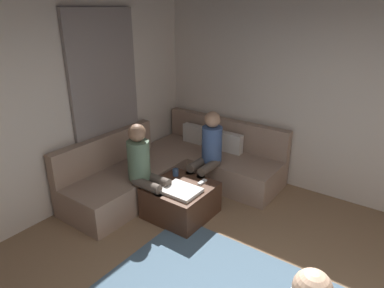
# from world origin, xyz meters

# --- Properties ---
(wall_back) EXTENTS (6.00, 0.12, 2.70)m
(wall_back) POSITION_xyz_m (0.00, 2.94, 1.35)
(wall_back) COLOR beige
(wall_back) RESTS_ON ground_plane
(wall_left) EXTENTS (0.12, 6.00, 2.70)m
(wall_left) POSITION_xyz_m (-2.94, 0.00, 1.35)
(wall_left) COLOR beige
(wall_left) RESTS_ON ground_plane
(curtain_panel) EXTENTS (0.06, 1.10, 2.50)m
(curtain_panel) POSITION_xyz_m (-2.84, 1.30, 1.25)
(curtain_panel) COLOR gray
(curtain_panel) RESTS_ON ground_plane
(sectional_couch) EXTENTS (2.10, 2.55, 0.87)m
(sectional_couch) POSITION_xyz_m (-2.08, 1.88, 0.28)
(sectional_couch) COLOR #9E7F6B
(sectional_couch) RESTS_ON ground_plane
(ottoman) EXTENTS (0.76, 0.76, 0.42)m
(ottoman) POSITION_xyz_m (-1.55, 1.28, 0.21)
(ottoman) COLOR #4C2D1E
(ottoman) RESTS_ON ground_plane
(folded_blanket) EXTENTS (0.44, 0.36, 0.04)m
(folded_blanket) POSITION_xyz_m (-1.45, 1.16, 0.44)
(folded_blanket) COLOR white
(folded_blanket) RESTS_ON ottoman
(coffee_mug) EXTENTS (0.08, 0.08, 0.10)m
(coffee_mug) POSITION_xyz_m (-1.77, 1.46, 0.47)
(coffee_mug) COLOR #334C72
(coffee_mug) RESTS_ON ottoman
(game_remote) EXTENTS (0.05, 0.15, 0.02)m
(game_remote) POSITION_xyz_m (-1.37, 1.50, 0.43)
(game_remote) COLOR white
(game_remote) RESTS_ON ottoman
(person_on_couch_back) EXTENTS (0.30, 0.60, 1.20)m
(person_on_couch_back) POSITION_xyz_m (-1.58, 1.93, 0.66)
(person_on_couch_back) COLOR brown
(person_on_couch_back) RESTS_ON ground_plane
(person_on_couch_side) EXTENTS (0.60, 0.30, 1.20)m
(person_on_couch_side) POSITION_xyz_m (-1.93, 1.05, 0.66)
(person_on_couch_side) COLOR brown
(person_on_couch_side) RESTS_ON ground_plane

